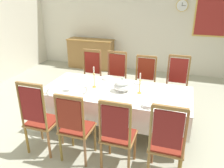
{
  "coord_description": "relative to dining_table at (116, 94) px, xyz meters",
  "views": [
    {
      "loc": [
        1.02,
        -3.27,
        2.31
      ],
      "look_at": [
        -0.06,
        0.04,
        0.87
      ],
      "focal_mm": 36.57,
      "sensor_mm": 36.0,
      "label": 1
    }
  ],
  "objects": [
    {
      "name": "ground",
      "position": [
        0.0,
        -0.07,
        -0.69
      ],
      "size": [
        7.17,
        6.84,
        0.04
      ],
      "primitive_type": "cube",
      "color": "#A8A894"
    },
    {
      "name": "back_wall",
      "position": [
        0.0,
        3.39,
        0.85
      ],
      "size": [
        7.17,
        0.08,
        3.05
      ],
      "primitive_type": "cube",
      "color": "silver",
      "rests_on": "ground"
    },
    {
      "name": "dining_table",
      "position": [
        0.0,
        0.0,
        0.0
      ],
      "size": [
        2.44,
        1.07,
        0.74
      ],
      "color": "olive",
      "rests_on": "ground"
    },
    {
      "name": "tablecloth",
      "position": [
        0.0,
        0.0,
        -0.03
      ],
      "size": [
        2.46,
        1.09,
        0.41
      ],
      "color": "white",
      "rests_on": "dining_table"
    },
    {
      "name": "chair_south_a",
      "position": [
        -0.88,
        -0.94,
        -0.08
      ],
      "size": [
        0.44,
        0.42,
        1.18
      ],
      "color": "olive",
      "rests_on": "ground"
    },
    {
      "name": "chair_north_a",
      "position": [
        -0.88,
        0.94,
        -0.1
      ],
      "size": [
        0.44,
        0.42,
        1.13
      ],
      "rotation": [
        0.0,
        0.0,
        3.14
      ],
      "color": "brown",
      "rests_on": "ground"
    },
    {
      "name": "chair_south_b",
      "position": [
        -0.31,
        -0.94,
        -0.11
      ],
      "size": [
        0.44,
        0.42,
        1.08
      ],
      "color": "olive",
      "rests_on": "ground"
    },
    {
      "name": "chair_north_b",
      "position": [
        -0.31,
        0.94,
        -0.09
      ],
      "size": [
        0.44,
        0.42,
        1.13
      ],
      "rotation": [
        0.0,
        0.0,
        3.14
      ],
      "color": "brown",
      "rests_on": "ground"
    },
    {
      "name": "chair_south_c",
      "position": [
        0.31,
        -0.94,
        -0.11
      ],
      "size": [
        0.44,
        0.42,
        1.09
      ],
      "color": "brown",
      "rests_on": "ground"
    },
    {
      "name": "chair_north_c",
      "position": [
        0.31,
        0.94,
        -0.11
      ],
      "size": [
        0.44,
        0.42,
        1.1
      ],
      "rotation": [
        0.0,
        0.0,
        3.14
      ],
      "color": "olive",
      "rests_on": "ground"
    },
    {
      "name": "chair_south_d",
      "position": [
        0.94,
        -0.94,
        -0.09
      ],
      "size": [
        0.44,
        0.42,
        1.14
      ],
      "color": "#935B38",
      "rests_on": "ground"
    },
    {
      "name": "chair_north_d",
      "position": [
        0.94,
        0.94,
        -0.09
      ],
      "size": [
        0.44,
        0.42,
        1.16
      ],
      "rotation": [
        0.0,
        0.0,
        3.14
      ],
      "color": "brown",
      "rests_on": "ground"
    },
    {
      "name": "soup_tureen",
      "position": [
        0.1,
        0.0,
        0.18
      ],
      "size": [
        0.28,
        0.28,
        0.23
      ],
      "color": "white",
      "rests_on": "tablecloth"
    },
    {
      "name": "candlestick_west",
      "position": [
        -0.4,
        -0.0,
        0.23
      ],
      "size": [
        0.07,
        0.07,
        0.37
      ],
      "color": "gold",
      "rests_on": "tablecloth"
    },
    {
      "name": "candlestick_east",
      "position": [
        0.4,
        -0.0,
        0.21
      ],
      "size": [
        0.07,
        0.07,
        0.35
      ],
      "color": "gold",
      "rests_on": "tablecloth"
    },
    {
      "name": "bowl_near_left",
      "position": [
        0.61,
        -0.41,
        0.1
      ],
      "size": [
        0.19,
        0.19,
        0.05
      ],
      "color": "white",
      "rests_on": "tablecloth"
    },
    {
      "name": "bowl_near_right",
      "position": [
        0.87,
        -0.43,
        0.1
      ],
      "size": [
        0.18,
        0.18,
        0.04
      ],
      "color": "white",
      "rests_on": "tablecloth"
    },
    {
      "name": "bowl_far_left",
      "position": [
        0.3,
        0.39,
        0.09
      ],
      "size": [
        0.16,
        0.16,
        0.03
      ],
      "color": "white",
      "rests_on": "tablecloth"
    },
    {
      "name": "bowl_far_right",
      "position": [
        -0.3,
        0.43,
        0.1
      ],
      "size": [
        0.2,
        0.2,
        0.05
      ],
      "color": "white",
      "rests_on": "tablecloth"
    },
    {
      "name": "spoon_primary",
      "position": [
        0.73,
        -0.39,
        0.08
      ],
      "size": [
        0.03,
        0.18,
        0.01
      ],
      "rotation": [
        0.0,
        0.0,
        0.07
      ],
      "color": "gold",
      "rests_on": "tablecloth"
    },
    {
      "name": "spoon_secondary",
      "position": [
        1.0,
        -0.4,
        0.08
      ],
      "size": [
        0.06,
        0.17,
        0.01
      ],
      "rotation": [
        0.0,
        0.0,
        -0.24
      ],
      "color": "gold",
      "rests_on": "tablecloth"
    },
    {
      "name": "sideboard",
      "position": [
        -1.78,
        3.07,
        -0.22
      ],
      "size": [
        1.44,
        0.48,
        0.9
      ],
      "rotation": [
        0.0,
        0.0,
        3.14
      ],
      "color": "olive",
      "rests_on": "ground"
    },
    {
      "name": "mounted_clock",
      "position": [
        0.8,
        3.31,
        1.25
      ],
      "size": [
        0.32,
        0.06,
        0.32
      ],
      "color": "#D1B251"
    },
    {
      "name": "framed_painting",
      "position": [
        1.57,
        3.32,
        1.03
      ],
      "size": [
        0.85,
        0.05,
        1.14
      ],
      "color": "#D1B251"
    }
  ]
}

